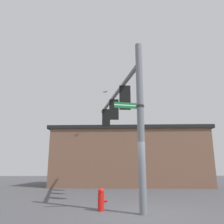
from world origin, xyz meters
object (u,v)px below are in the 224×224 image
object	(u,v)px
traffic_light_mid_outer	(106,118)
street_name_sign	(134,106)
traffic_light_mid_inner	(114,110)
fire_hydrant	(101,199)
bird_flying	(105,92)
traffic_light_nearest_pole	(125,99)

from	to	relation	value
traffic_light_mid_outer	street_name_sign	xyz separation A→B (m)	(0.94, -6.81, -0.98)
traffic_light_mid_inner	fire_hydrant	xyz separation A→B (m)	(-0.68, -3.73, -4.44)
bird_flying	fire_hydrant	xyz separation A→B (m)	(-0.22, -8.17, -7.08)
traffic_light_mid_outer	street_name_sign	size ratio (longest dim) A/B	1.12
traffic_light_mid_outer	traffic_light_nearest_pole	bearing A→B (deg)	-79.91
traffic_light_nearest_pole	fire_hydrant	xyz separation A→B (m)	(-1.09, -1.43, -4.44)
traffic_light_nearest_pole	bird_flying	size ratio (longest dim) A/B	3.68
traffic_light_mid_inner	street_name_sign	size ratio (longest dim) A/B	1.12
traffic_light_mid_outer	street_name_sign	distance (m)	6.94
traffic_light_nearest_pole	traffic_light_mid_outer	bearing A→B (deg)	100.09
traffic_light_mid_outer	bird_flying	xyz separation A→B (m)	(-0.05, 2.14, 2.64)
traffic_light_nearest_pole	traffic_light_mid_inner	bearing A→B (deg)	100.09
traffic_light_mid_inner	bird_flying	xyz separation A→B (m)	(-0.46, 4.44, 2.64)
traffic_light_nearest_pole	street_name_sign	world-z (taller)	traffic_light_nearest_pole
traffic_light_mid_inner	fire_hydrant	distance (m)	5.84
traffic_light_nearest_pole	street_name_sign	distance (m)	2.41
street_name_sign	bird_flying	xyz separation A→B (m)	(-0.99, 8.94, 3.61)
fire_hydrant	bird_flying	bearing A→B (deg)	88.43
street_name_sign	fire_hydrant	size ratio (longest dim) A/B	1.42
traffic_light_mid_outer	fire_hydrant	world-z (taller)	traffic_light_mid_outer
street_name_sign	bird_flying	size ratio (longest dim) A/B	3.28
traffic_light_mid_inner	street_name_sign	distance (m)	4.64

